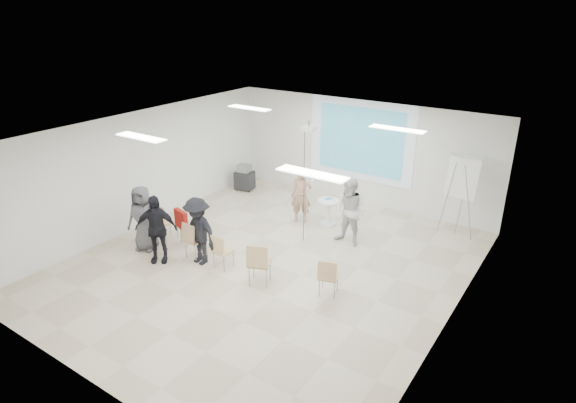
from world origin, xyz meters
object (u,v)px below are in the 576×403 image
Objects in this scene: pedestal_table at (328,211)px; chair_left_inner at (193,238)px; laptop at (196,238)px; audience_left at (156,224)px; av_cart at (245,178)px; audience_outer at (143,215)px; chair_far_left at (164,219)px; player_right at (350,208)px; audience_mid at (198,227)px; player_left at (301,192)px; flipchart_easel at (463,177)px; chair_left_mid at (186,226)px; chair_right_far at (328,275)px; chair_center at (221,249)px; chair_right_inner at (259,261)px.

chair_left_inner reaches higher than pedestal_table.
audience_left reaches higher than laptop.
audience_outer is at bearing -94.71° from av_cart.
laptop is (1.31, -0.23, -0.06)m from chair_far_left.
player_right reaches higher than av_cart.
audience_mid reaches higher than chair_far_left.
pedestal_table is at bearing -5.69° from player_left.
chair_left_inner is 0.11m from laptop.
audience_left is at bearing -133.17° from chair_left_inner.
pedestal_table is 0.36× the size of flipchart_easel.
chair_far_left is 1.64m from audience_mid.
audience_left reaches higher than chair_left_mid.
chair_right_far is at bearing 14.62° from chair_left_mid.
chair_center is at bearing 5.29° from chair_left_inner.
chair_left_mid is at bearing 29.53° from audience_outer.
flipchart_easel is (2.02, 1.93, 0.61)m from player_right.
player_right is at bearing 57.76° from chair_center.
player_right is at bearing -35.17° from pedestal_table.
chair_right_inner is at bearing -15.40° from audience_outer.
av_cart reaches higher than chair_right_far.
av_cart is (-5.13, 3.77, -0.10)m from chair_right_far.
player_left is 3.24m from audience_mid.
chair_left_inner is 4.53m from av_cart.
chair_right_inner is at bearing 3.74° from chair_far_left.
flipchart_easel is at bearing 50.88° from player_right.
player_left reaches higher than pedestal_table.
chair_center is 1.57m from audience_left.
chair_right_inner is (1.93, -0.08, 0.04)m from chair_left_inner.
chair_far_left reaches higher than chair_left_mid.
flipchart_easel is (5.28, 4.13, 1.08)m from chair_left_mid.
player_left is (-0.70, -0.22, 0.45)m from pedestal_table.
flipchart_easel is (5.92, 4.85, 0.66)m from audience_outer.
chair_right_far is at bearing -60.60° from pedestal_table.
flipchart_easel is (2.98, 1.25, 1.15)m from pedestal_table.
audience_outer is (-1.53, -0.22, -0.00)m from audience_mid.
audience_mid reaches higher than av_cart.
chair_center is at bearing 152.61° from chair_right_inner.
chair_right_far reaches higher than chair_center.
audience_outer is at bearing -133.50° from flipchart_easel.
player_left is 3.13m from chair_left_mid.
chair_center is at bearing -103.87° from pedestal_table.
player_left is 4.02m from flipchart_easel.
player_right is 2.32× the size of chair_center.
chair_center is 4.92m from av_cart.
av_cart is at bearing 108.57° from chair_far_left.
pedestal_table is 3.71m from chair_left_inner.
audience_mid is 6.41m from flipchart_easel.
chair_far_left is 0.44× the size of flipchart_easel.
audience_left is 7.31m from flipchart_easel.
chair_far_left is 2.16m from chair_center.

